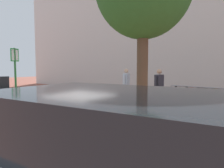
% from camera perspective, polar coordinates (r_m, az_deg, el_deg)
% --- Properties ---
extents(ground_plane, '(60.00, 60.00, 0.00)m').
position_cam_1_polar(ground_plane, '(8.86, -8.93, -6.99)').
color(ground_plane, brown).
extents(building_facade, '(28.00, 1.20, 10.00)m').
position_cam_1_polar(building_facade, '(16.32, 12.32, 15.91)').
color(building_facade, silver).
rests_on(building_facade, ground).
extents(planter_strip, '(7.00, 1.10, 0.16)m').
position_cam_1_polar(planter_strip, '(8.06, -19.73, -7.77)').
color(planter_strip, '#336028').
rests_on(planter_strip, ground).
extents(parking_sign_post, '(0.08, 0.36, 2.57)m').
position_cam_1_polar(parking_sign_post, '(9.14, -25.65, 3.54)').
color(parking_sign_post, '#2D7238').
rests_on(parking_sign_post, ground).
extents(bike_at_sign, '(1.68, 0.42, 0.86)m').
position_cam_1_polar(bike_at_sign, '(9.34, -23.98, -4.56)').
color(bike_at_sign, black).
rests_on(bike_at_sign, ground).
extents(bike_rack_cluster, '(3.73, 2.04, 0.83)m').
position_cam_1_polar(bike_rack_cluster, '(11.02, 25.05, -3.27)').
color(bike_rack_cluster, '#99999E').
rests_on(bike_rack_cluster, ground).
extents(bollard_steel, '(0.16, 0.16, 0.90)m').
position_cam_1_polar(bollard_steel, '(10.10, 12.84, -3.03)').
color(bollard_steel, '#ADADB2').
rests_on(bollard_steel, ground).
extents(person_casual_tan, '(0.30, 0.61, 1.72)m').
position_cam_1_polar(person_casual_tan, '(10.76, 4.05, 0.39)').
color(person_casual_tan, black).
rests_on(person_casual_tan, ground).
extents(person_suited_navy, '(0.50, 0.60, 1.72)m').
position_cam_1_polar(person_suited_navy, '(9.16, 13.13, -0.45)').
color(person_suited_navy, '#2D2D38').
rests_on(person_suited_navy, ground).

